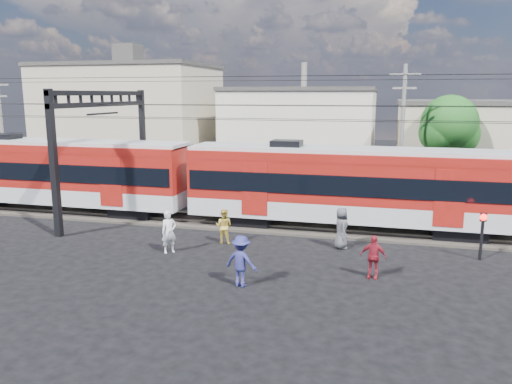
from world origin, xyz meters
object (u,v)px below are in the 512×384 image
commuter_train (354,184)px  pedestrian_c (241,261)px  crossing_signal (482,227)px  pedestrian_a (169,232)px

commuter_train → pedestrian_c: commuter_train is taller
commuter_train → crossing_signal: size_ratio=25.07×
pedestrian_a → pedestrian_c: bearing=-79.9°
commuter_train → pedestrian_a: size_ratio=27.26×
commuter_train → crossing_signal: (5.41, -3.15, -1.01)m
pedestrian_a → crossing_signal: (12.87, 2.32, 0.47)m
commuter_train → pedestrian_a: commuter_train is taller
commuter_train → pedestrian_a: bearing=-143.7°
commuter_train → crossing_signal: bearing=-30.2°
commuter_train → pedestrian_a: (-7.46, -5.47, -1.48)m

